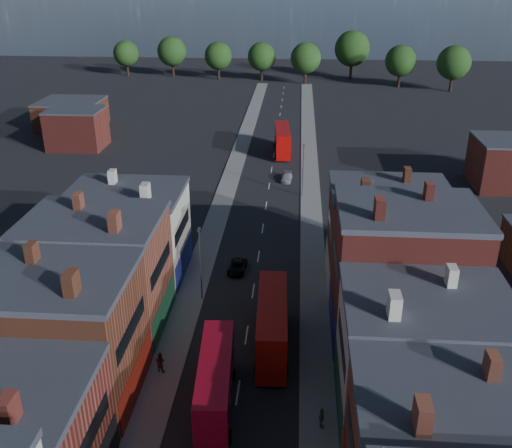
% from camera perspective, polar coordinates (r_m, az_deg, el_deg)
% --- Properties ---
extents(pavement_west, '(3.00, 200.00, 0.12)m').
position_cam_1_polar(pavement_west, '(77.94, -4.01, 0.35)').
color(pavement_west, gray).
rests_on(pavement_west, ground).
extents(pavement_east, '(3.00, 200.00, 0.12)m').
position_cam_1_polar(pavement_east, '(77.24, 5.59, 0.06)').
color(pavement_east, gray).
rests_on(pavement_east, ground).
extents(lamp_post_2, '(0.25, 0.70, 8.12)m').
position_cam_1_polar(lamp_post_2, '(57.97, -5.59, -3.53)').
color(lamp_post_2, slate).
rests_on(lamp_post_2, ground).
extents(lamp_post_3, '(0.25, 0.70, 8.12)m').
position_cam_1_polar(lamp_post_3, '(84.84, 4.73, 5.73)').
color(lamp_post_3, slate).
rests_on(lamp_post_3, ground).
extents(bus_0, '(3.26, 10.85, 4.62)m').
position_cam_1_polar(bus_0, '(45.59, -4.07, -15.57)').
color(bus_0, '#B70A22').
rests_on(bus_0, ground).
extents(bus_1, '(3.15, 11.38, 4.88)m').
position_cam_1_polar(bus_1, '(51.58, 1.62, -9.96)').
color(bus_1, '#AF100A').
rests_on(bus_1, ground).
extents(bus_2, '(3.42, 11.40, 4.86)m').
position_cam_1_polar(bus_2, '(105.77, 2.66, 8.39)').
color(bus_2, '#AE0907').
rests_on(bus_2, ground).
extents(car_2, '(2.09, 4.08, 1.10)m').
position_cam_1_polar(car_2, '(65.02, -1.89, -4.28)').
color(car_2, black).
rests_on(car_2, ground).
extents(car_3, '(1.91, 4.03, 1.14)m').
position_cam_1_polar(car_3, '(92.47, 3.10, 4.66)').
color(car_3, '#B8B8B8').
rests_on(car_3, ground).
extents(ped_1, '(1.00, 0.76, 1.83)m').
position_cam_1_polar(ped_1, '(50.49, -9.56, -13.45)').
color(ped_1, '#3F2319').
rests_on(ped_1, pavement_west).
extents(ped_3, '(0.57, 1.07, 1.75)m').
position_cam_1_polar(ped_3, '(45.15, 6.56, -18.71)').
color(ped_3, '#635F55').
rests_on(ped_3, pavement_east).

